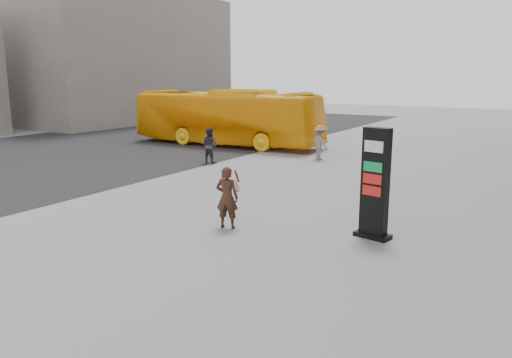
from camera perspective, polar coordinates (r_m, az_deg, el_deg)
The scene contains 9 objects.
ground at distance 12.81m, azimuth -6.10°, elevation -5.21°, with size 100.00×100.00×0.00m, color #9E9EA3.
road at distance 25.50m, azimuth -22.61°, elevation 2.56°, with size 16.00×60.00×0.01m, color black.
bg_building_far at distance 43.30m, azimuth -15.53°, elevation 13.18°, with size 10.00×18.00×10.00m, color gray.
info_pylon at distance 11.77m, azimuth 13.46°, elevation -0.53°, with size 0.89×0.56×2.58m.
woman at distance 12.31m, azimuth -3.32°, elevation -2.02°, with size 0.69×0.66×1.55m.
bus at distance 26.80m, azimuth -3.42°, elevation 7.05°, with size 2.48×10.61×2.96m, color #FEB70F.
pedestrian_a at distance 21.43m, azimuth -5.34°, elevation 3.87°, with size 0.75×0.58×1.53m, color #31303C.
pedestrian_b at distance 22.35m, azimuth 7.35°, elevation 4.15°, with size 0.99×0.57×1.53m, color gray.
pedestrian_c at distance 17.64m, azimuth 14.35°, elevation 1.81°, with size 0.90×0.38×1.54m, color #393D66.
Camera 1 is at (7.54, -9.65, 3.77)m, focal length 35.00 mm.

